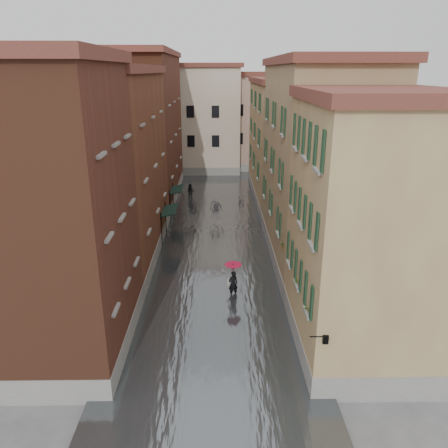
{
  "coord_description": "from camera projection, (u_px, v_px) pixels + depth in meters",
  "views": [
    {
      "loc": [
        0.29,
        -20.17,
        12.68
      ],
      "look_at": [
        0.67,
        7.23,
        3.0
      ],
      "focal_mm": 35.0,
      "sensor_mm": 36.0,
      "label": 1
    }
  ],
  "objects": [
    {
      "name": "building_left_far",
      "position": [
        145.0,
        131.0,
        43.44
      ],
      "size": [
        6.0,
        16.0,
        14.0
      ],
      "primitive_type": "cube",
      "color": "brown",
      "rests_on": "ground"
    },
    {
      "name": "floodwater",
      "position": [
        215.0,
        234.0,
        35.46
      ],
      "size": [
        10.0,
        60.0,
        0.2
      ],
      "primitive_type": "cube",
      "color": "#4A4F51",
      "rests_on": "ground"
    },
    {
      "name": "building_left_near",
      "position": [
        52.0,
        220.0,
        19.1
      ],
      "size": [
        6.0,
        8.0,
        13.0
      ],
      "primitive_type": "cube",
      "color": "brown",
      "rests_on": "ground"
    },
    {
      "name": "pedestrian_far",
      "position": [
        191.0,
        192.0,
        44.87
      ],
      "size": [
        0.95,
        0.81,
        1.7
      ],
      "primitive_type": "imported",
      "rotation": [
        0.0,
        0.0,
        -0.23
      ],
      "color": "black",
      "rests_on": "ground"
    },
    {
      "name": "building_right_mid",
      "position": [
        317.0,
        166.0,
        29.65
      ],
      "size": [
        6.0,
        14.0,
        13.0
      ],
      "primitive_type": "cube",
      "color": "#9C7E5E",
      "rests_on": "ground"
    },
    {
      "name": "wall_lantern",
      "position": [
        325.0,
        339.0,
        16.64
      ],
      "size": [
        0.71,
        0.22,
        0.35
      ],
      "color": "black",
      "rests_on": "ground"
    },
    {
      "name": "awning_near",
      "position": [
        169.0,
        211.0,
        33.45
      ],
      "size": [
        1.09,
        2.84,
        2.8
      ],
      "color": "black",
      "rests_on": "ground"
    },
    {
      "name": "building_end_pink",
      "position": [
        260.0,
        122.0,
        59.03
      ],
      "size": [
        10.0,
        9.0,
        12.0
      ],
      "primitive_type": "cube",
      "color": "tan",
      "rests_on": "ground"
    },
    {
      "name": "building_right_near",
      "position": [
        368.0,
        234.0,
        19.53
      ],
      "size": [
        6.0,
        8.0,
        11.5
      ],
      "primitive_type": "cube",
      "color": "#9E7651",
      "rests_on": "ground"
    },
    {
      "name": "building_right_far",
      "position": [
        284.0,
        143.0,
        44.04
      ],
      "size": [
        6.0,
        16.0,
        11.5
      ],
      "primitive_type": "cube",
      "color": "#9E7651",
      "rests_on": "ground"
    },
    {
      "name": "pedestrian_main",
      "position": [
        233.0,
        276.0,
        25.49
      ],
      "size": [
        1.02,
        1.02,
        2.06
      ],
      "color": "black",
      "rests_on": "ground"
    },
    {
      "name": "building_left_mid",
      "position": [
        111.0,
        171.0,
        29.55
      ],
      "size": [
        6.0,
        14.0,
        12.5
      ],
      "primitive_type": "cube",
      "color": "brown",
      "rests_on": "ground"
    },
    {
      "name": "ground",
      "position": [
        213.0,
        322.0,
        23.24
      ],
      "size": [
        120.0,
        120.0,
        0.0
      ],
      "primitive_type": "plane",
      "color": "#565659",
      "rests_on": "ground"
    },
    {
      "name": "awning_far",
      "position": [
        176.0,
        190.0,
        39.32
      ],
      "size": [
        1.09,
        2.89,
        2.8
      ],
      "color": "black",
      "rests_on": "ground"
    },
    {
      "name": "window_planters",
      "position": [
        298.0,
        271.0,
        21.11
      ],
      "size": [
        0.59,
        7.99,
        0.84
      ],
      "color": "maroon",
      "rests_on": "ground"
    },
    {
      "name": "building_end_cream",
      "position": [
        193.0,
        120.0,
        56.86
      ],
      "size": [
        12.0,
        9.0,
        13.0
      ],
      "primitive_type": "cube",
      "color": "beige",
      "rests_on": "ground"
    }
  ]
}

